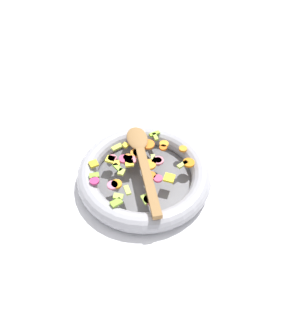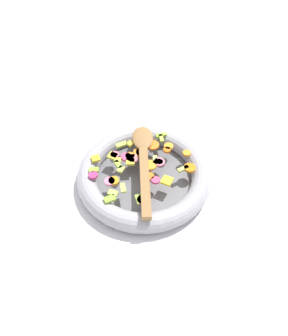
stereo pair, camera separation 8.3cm
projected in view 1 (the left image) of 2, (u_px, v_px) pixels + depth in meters
The scene contains 4 objects.
ground_plane at pixel (144, 181), 0.87m from camera, with size 4.00×4.00×0.00m, color silver.
skillet at pixel (144, 175), 0.85m from camera, with size 0.35×0.35×0.05m.
chopped_vegetables at pixel (139, 164), 0.83m from camera, with size 0.22×0.28×0.01m.
wooden_spoon at pixel (142, 157), 0.84m from camera, with size 0.30×0.15×0.01m.
Camera 1 is at (0.47, -0.30, 0.67)m, focal length 35.00 mm.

